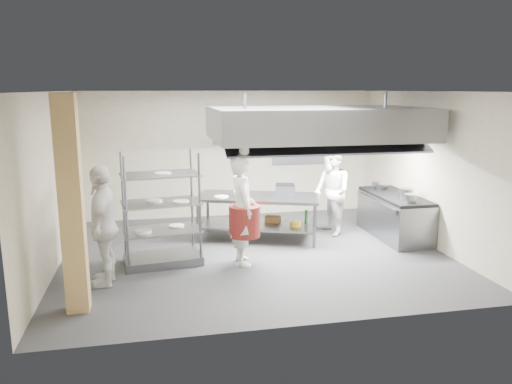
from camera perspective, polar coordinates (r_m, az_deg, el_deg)
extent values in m
plane|color=#2C2C2E|center=(9.48, -0.18, -7.03)|extent=(7.00, 7.00, 0.00)
plane|color=silver|center=(8.98, -0.19, 11.42)|extent=(7.00, 7.00, 0.00)
plane|color=#A1967F|center=(12.03, -3.02, 4.32)|extent=(7.00, 0.00, 7.00)
plane|color=#A1967F|center=(9.10, -22.34, 1.04)|extent=(0.00, 6.00, 6.00)
plane|color=#A1967F|center=(10.38, 19.14, 2.50)|extent=(0.00, 6.00, 6.00)
cube|color=tan|center=(7.16, -20.33, -1.51)|extent=(0.30, 0.30, 3.00)
cube|color=gray|center=(9.72, 6.94, 7.82)|extent=(4.00, 2.50, 0.60)
cube|color=white|center=(9.50, 1.71, 5.87)|extent=(1.60, 0.12, 0.04)
cube|color=white|center=(10.07, 11.79, 5.96)|extent=(1.60, 0.12, 0.04)
cube|color=gray|center=(12.28, 5.45, 4.43)|extent=(1.50, 0.28, 0.04)
cube|color=gray|center=(10.16, 0.25, -0.60)|extent=(2.68, 1.79, 0.06)
cube|color=slate|center=(10.30, 0.25, -3.75)|extent=(2.46, 1.62, 0.04)
cube|color=gray|center=(10.82, 15.50, -2.77)|extent=(0.80, 2.00, 0.84)
cube|color=black|center=(10.72, 15.63, -0.44)|extent=(0.78, 1.96, 0.06)
imported|color=silver|center=(8.70, -1.61, -2.04)|extent=(0.50, 0.74, 1.96)
imported|color=silver|center=(10.61, 8.60, 0.04)|extent=(0.82, 0.99, 1.85)
imported|color=white|center=(8.15, -17.03, -3.68)|extent=(0.58, 1.16, 1.91)
cube|color=slate|center=(10.29, 3.35, 0.27)|extent=(0.46, 0.39, 0.20)
cube|color=olive|center=(10.40, 1.94, -3.11)|extent=(0.36, 0.32, 0.13)
cylinder|color=gray|center=(10.44, 16.78, -0.11)|extent=(0.28, 0.28, 0.19)
cylinder|color=white|center=(8.94, -10.70, -4.15)|extent=(0.28, 0.28, 0.05)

